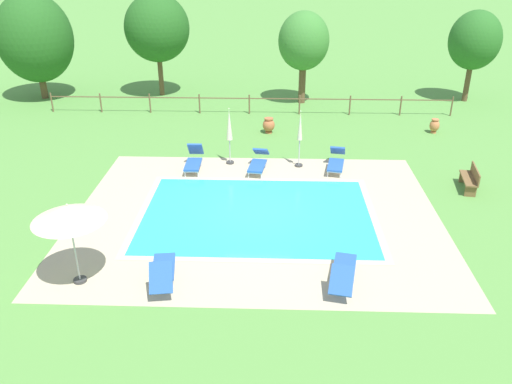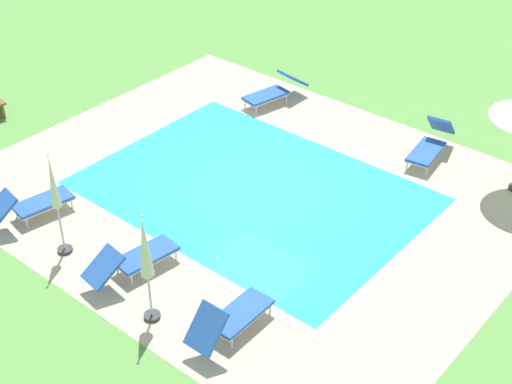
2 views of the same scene
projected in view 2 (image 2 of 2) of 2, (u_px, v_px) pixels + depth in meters
ground_plane at (253, 191)px, 17.67m from camera, size 160.00×160.00×0.00m
pool_deck_paving at (253, 191)px, 17.67m from camera, size 12.34×10.18×0.01m
swimming_pool_water at (253, 191)px, 17.67m from camera, size 7.69×5.53×0.01m
pool_coping_rim at (253, 191)px, 17.67m from camera, size 8.17×6.01×0.01m
sun_lounger_north_near_steps at (231, 318)px, 13.59m from camera, size 0.63×1.90×0.96m
sun_lounger_north_mid at (430, 144)px, 18.72m from camera, size 0.87×1.98×0.94m
sun_lounger_north_far at (31, 204)px, 16.58m from camera, size 0.94×2.06×0.85m
sun_lounger_north_end at (274, 91)px, 21.22m from camera, size 0.99×2.10×0.81m
sun_lounger_south_near_corner at (134, 259)px, 15.02m from camera, size 0.86×2.08×0.81m
patio_umbrella_closed_row_west at (55, 194)px, 14.98m from camera, size 0.32×0.32×2.39m
patio_umbrella_closed_row_east at (146, 254)px, 13.29m from camera, size 0.32×0.32×2.39m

